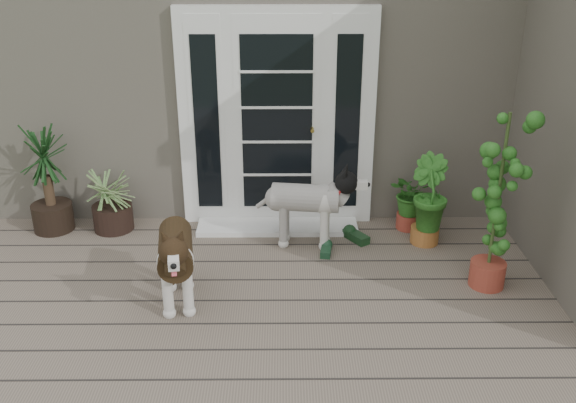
{
  "coord_description": "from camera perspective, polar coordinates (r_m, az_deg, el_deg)",
  "views": [
    {
      "loc": [
        -0.14,
        -3.41,
        2.96
      ],
      "look_at": [
        -0.1,
        1.75,
        0.7
      ],
      "focal_mm": 39.96,
      "sensor_mm": 36.0,
      "label": 1
    }
  ],
  "objects": [
    {
      "name": "deck",
      "position": [
        4.79,
        1.36,
        -13.61
      ],
      "size": [
        6.2,
        4.6,
        0.12
      ],
      "primitive_type": "cube",
      "color": "#6B5B4C",
      "rests_on": "ground"
    },
    {
      "name": "house_main",
      "position": [
        8.19,
        0.55,
        13.72
      ],
      "size": [
        7.4,
        4.0,
        3.1
      ],
      "primitive_type": "cube",
      "color": "#665E54",
      "rests_on": "ground"
    },
    {
      "name": "door_unit",
      "position": [
        6.27,
        -0.98,
        7.28
      ],
      "size": [
        1.9,
        0.14,
        2.15
      ],
      "primitive_type": "cube",
      "color": "white",
      "rests_on": "deck"
    },
    {
      "name": "door_step",
      "position": [
        6.46,
        -0.93,
        -2.2
      ],
      "size": [
        1.6,
        0.4,
        0.05
      ],
      "primitive_type": "cube",
      "color": "white",
      "rests_on": "deck"
    },
    {
      "name": "brindle_dog",
      "position": [
        5.16,
        -9.89,
        -5.45
      ],
      "size": [
        0.5,
        0.91,
        0.72
      ],
      "primitive_type": null,
      "rotation": [
        0.0,
        0.0,
        3.29
      ],
      "color": "#382714",
      "rests_on": "deck"
    },
    {
      "name": "white_dog",
      "position": [
        6.01,
        1.55,
        -0.82
      ],
      "size": [
        0.88,
        0.47,
        0.7
      ],
      "primitive_type": null,
      "rotation": [
        0.0,
        0.0,
        -1.7
      ],
      "color": "silver",
      "rests_on": "deck"
    },
    {
      "name": "spider_plant",
      "position": [
        6.55,
        -15.49,
        0.37
      ],
      "size": [
        0.73,
        0.73,
        0.7
      ],
      "primitive_type": null,
      "rotation": [
        0.0,
        0.0,
        0.13
      ],
      "color": "#A2B46E",
      "rests_on": "deck"
    },
    {
      "name": "yucca",
      "position": [
        6.66,
        -20.66,
        1.89
      ],
      "size": [
        0.93,
        0.93,
        1.09
      ],
      "primitive_type": null,
      "rotation": [
        0.0,
        0.0,
        -0.29
      ],
      "color": "black",
      "rests_on": "deck"
    },
    {
      "name": "herb_a",
      "position": [
        6.48,
        10.76,
        -0.19
      ],
      "size": [
        0.59,
        0.59,
        0.54
      ],
      "primitive_type": "imported",
      "rotation": [
        0.0,
        0.0,
        0.89
      ],
      "color": "#1D5D1A",
      "rests_on": "deck"
    },
    {
      "name": "herb_b",
      "position": [
        6.2,
        12.24,
        -0.87
      ],
      "size": [
        0.57,
        0.57,
        0.65
      ],
      "primitive_type": "imported",
      "rotation": [
        0.0,
        0.0,
        1.98
      ],
      "color": "#1A5A19",
      "rests_on": "deck"
    },
    {
      "name": "herb_c",
      "position": [
        6.82,
        20.83,
        -0.15
      ],
      "size": [
        0.41,
        0.41,
        0.53
      ],
      "primitive_type": "imported",
      "rotation": [
        0.0,
        0.0,
        4.48
      ],
      "color": "#2A5B1A",
      "rests_on": "deck"
    },
    {
      "name": "sapling",
      "position": [
        5.41,
        18.15,
        0.08
      ],
      "size": [
        0.58,
        0.58,
        1.57
      ],
      "primitive_type": null,
      "rotation": [
        0.0,
        0.0,
        -0.3
      ],
      "color": "#29651D",
      "rests_on": "deck"
    },
    {
      "name": "clog_left",
      "position": [
        6.25,
        6.08,
        -3.03
      ],
      "size": [
        0.31,
        0.36,
        0.1
      ],
      "primitive_type": null,
      "rotation": [
        0.0,
        0.0,
        0.59
      ],
      "color": "#153519",
      "rests_on": "deck"
    },
    {
      "name": "clog_right",
      "position": [
        5.99,
        3.41,
        -4.27
      ],
      "size": [
        0.17,
        0.29,
        0.08
      ],
      "primitive_type": null,
      "rotation": [
        0.0,
        0.0,
        -0.14
      ],
      "color": "#173921",
      "rests_on": "deck"
    }
  ]
}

